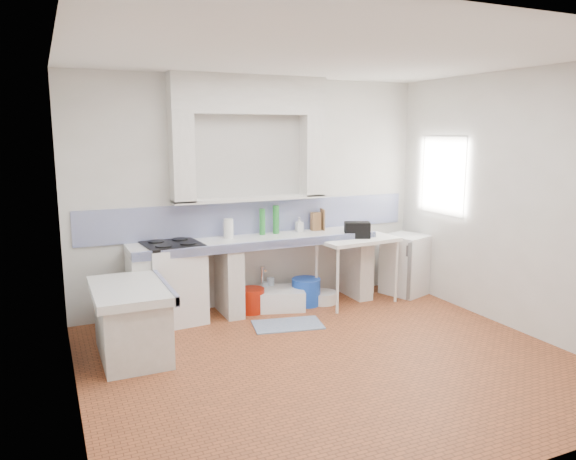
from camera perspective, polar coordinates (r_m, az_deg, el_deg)
name	(u,v)px	position (r m, az deg, el deg)	size (l,w,h in m)	color
floor	(331,360)	(5.36, 4.54, -13.41)	(4.50, 4.50, 0.00)	#974B28
ceiling	(336,55)	(4.96, 5.01, 17.76)	(4.50, 4.50, 0.00)	silver
wall_back	(255,193)	(6.77, -3.50, 3.86)	(4.50, 4.50, 0.00)	silver
wall_front	(502,262)	(3.40, 21.40, -3.17)	(4.50, 4.50, 0.00)	silver
wall_left	(67,234)	(4.36, -22.07, -0.40)	(4.50, 4.50, 0.00)	silver
wall_right	(517,202)	(6.37, 22.77, 2.69)	(4.50, 4.50, 0.00)	silver
alcove_mass	(249,95)	(6.59, -4.05, 13.91)	(1.90, 0.25, 0.45)	silver
window_frame	(454,175)	(7.33, 16.95, 5.49)	(0.35, 0.86, 1.06)	#392412
lace_valance	(447,145)	(7.21, 16.23, 8.49)	(0.01, 0.84, 0.24)	white
counter_slab	(256,241)	(6.54, -3.33, -1.14)	(3.00, 0.60, 0.08)	white
counter_lip	(265,245)	(6.29, -2.41, -1.60)	(3.00, 0.04, 0.10)	navy
counter_pier_left	(139,291)	(6.30, -15.32, -6.16)	(0.20, 0.55, 0.82)	silver
counter_pier_mid	(229,280)	(6.53, -6.17, -5.26)	(0.20, 0.55, 0.82)	silver
counter_pier_right	(356,266)	(7.25, 7.11, -3.73)	(0.20, 0.55, 0.82)	silver
peninsula_top	(130,290)	(5.44, -16.17, -6.05)	(0.70, 1.10, 0.08)	white
peninsula_base	(132,325)	(5.55, -15.99, -9.52)	(0.60, 1.00, 0.62)	silver
peninsula_lip	(165,286)	(5.50, -12.75, -5.74)	(0.04, 1.10, 0.10)	navy
backsplash	(255,217)	(6.80, -3.43, 1.34)	(4.27, 0.03, 0.40)	navy
stove	(173,284)	(6.37, -11.87, -5.52)	(0.63, 0.61, 0.89)	white
sink	(268,300)	(6.78, -2.16, -7.31)	(0.88, 0.48, 0.21)	white
side_table	(357,270)	(6.97, 7.17, -4.21)	(1.01, 0.56, 0.04)	white
fridge	(406,264)	(7.50, 12.20, -3.51)	(0.52, 0.52, 0.80)	white
bucket_red	(252,300)	(6.64, -3.83, -7.34)	(0.31, 0.31, 0.29)	#AB1B07
bucket_orange	(272,302)	(6.68, -1.68, -7.48)	(0.25, 0.25, 0.24)	#CE3400
bucket_blue	(306,292)	(6.90, 1.90, -6.45)	(0.36, 0.36, 0.33)	blue
basin_white	(323,297)	(7.02, 3.65, -7.02)	(0.36, 0.36, 0.14)	white
water_bottle_a	(265,293)	(6.91, -2.39, -6.63)	(0.08, 0.08, 0.29)	silver
water_bottle_b	(271,291)	(6.93, -1.83, -6.35)	(0.09, 0.09, 0.34)	silver
black_bag	(357,230)	(6.87, 7.24, 0.01)	(0.31, 0.18, 0.20)	black
green_bottle_a	(262,222)	(6.69, -2.71, 0.87)	(0.07, 0.07, 0.32)	#247D2F
green_bottle_b	(276,219)	(6.76, -1.27, 1.11)	(0.08, 0.08, 0.35)	#247D2F
knife_block	(316,221)	(7.00, 2.92, 0.90)	(0.11, 0.09, 0.23)	olive
cutting_board	(322,219)	(7.05, 3.62, 1.11)	(0.02, 0.20, 0.27)	olive
paper_towel	(228,228)	(6.52, -6.24, 0.17)	(0.12, 0.12, 0.23)	white
soap_bottle	(299,225)	(6.90, 1.19, 0.58)	(0.08, 0.08, 0.18)	white
rug	(288,325)	(6.23, -0.03, -9.86)	(0.77, 0.44, 0.01)	#385280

